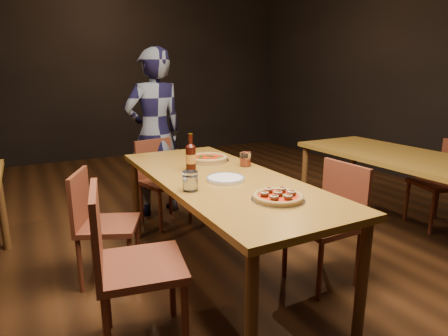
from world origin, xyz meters
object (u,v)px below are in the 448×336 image
beer_bottle (191,158)px  water_glass (190,181)px  table_main (221,187)px  chair_end (165,181)px  amber_glass (245,159)px  chair_main_nw (141,265)px  chair_nbr_right (438,183)px  plate_stack (226,179)px  chair_main_sw (109,224)px  diner (155,134)px  pizza_margherita (208,158)px  table_right (412,165)px  pizza_meatball (278,197)px  chair_main_e (323,223)px

beer_bottle → water_glass: bearing=-113.6°
table_main → chair_end: bearing=89.9°
amber_glass → table_main: bearing=-149.8°
table_main → chair_main_nw: bearing=-149.1°
chair_nbr_right → plate_stack: size_ratio=3.52×
amber_glass → chair_main_sw: bearing=169.4°
table_main → diner: diner is taller
table_main → chair_nbr_right: size_ratio=2.35×
table_main → beer_bottle: 0.31m
chair_main_nw → pizza_margherita: 1.22m
chair_nbr_right → pizza_margherita: (-2.11, 0.58, 0.35)m
pizza_margherita → table_right: bearing=-22.9°
pizza_margherita → amber_glass: size_ratio=3.15×
water_glass → amber_glass: size_ratio=1.10×
chair_end → chair_nbr_right: chair_nbr_right is taller
pizza_margherita → water_glass: water_glass is taller
table_main → table_right: 1.71m
table_main → table_right: same height
plate_stack → beer_bottle: beer_bottle is taller
chair_main_sw → plate_stack: size_ratio=3.40×
pizza_meatball → plate_stack: 0.48m
chair_end → plate_stack: size_ratio=3.49×
table_main → chair_end: 1.18m
table_right → diner: bearing=134.8°
chair_end → plate_stack: chair_end is taller
chair_main_nw → plate_stack: size_ratio=3.84×
beer_bottle → pizza_meatball: bearing=-78.7°
chair_nbr_right → diner: diner is taller
amber_glass → diner: (-0.27, 1.31, 0.03)m
beer_bottle → table_right: bearing=-13.7°
chair_main_sw → pizza_margherita: bearing=-59.2°
table_main → plate_stack: size_ratio=8.28×
pizza_margherita → chair_main_e: bearing=-60.9°
chair_end → pizza_margherita: 0.79m
chair_end → chair_nbr_right: (2.24, -1.27, 0.00)m
chair_nbr_right → pizza_margherita: size_ratio=2.60×
chair_main_e → pizza_meatball: 0.67m
water_glass → table_right: bearing=-0.2°
pizza_margherita → amber_glass: amber_glass is taller
water_glass → diner: 1.71m
water_glass → diner: bearing=78.9°
chair_main_nw → table_right: bearing=-74.6°
chair_end → beer_bottle: size_ratio=3.25×
diner → chair_main_e: bearing=99.7°
pizza_meatball → plate_stack: size_ratio=1.22×
table_right → pizza_meatball: pizza_meatball is taller
pizza_meatball → table_main: bearing=95.2°
table_main → beer_bottle: beer_bottle is taller
pizza_meatball → pizza_margherita: size_ratio=0.90×
pizza_meatball → pizza_margherita: pizza_meatball is taller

